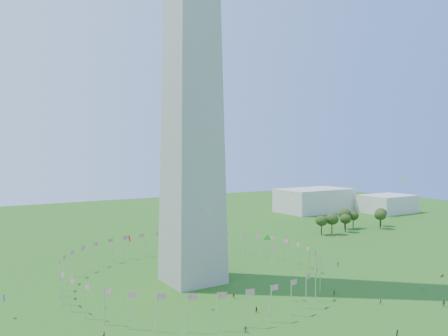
{
  "coord_description": "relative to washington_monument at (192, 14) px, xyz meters",
  "views": [
    {
      "loc": [
        -65.61,
        -71.91,
        41.06
      ],
      "look_at": [
        2.39,
        35.0,
        36.63
      ],
      "focal_mm": 35.0,
      "sensor_mm": 36.0,
      "label": 1
    }
  ],
  "objects": [
    {
      "name": "gov_building_east_b",
      "position": [
        190.0,
        70.0,
        -78.5
      ],
      "size": [
        35.0,
        25.0,
        12.0
      ],
      "primitive_type": "cube",
      "color": "beige",
      "rests_on": "ground"
    },
    {
      "name": "tree_line_east",
      "position": [
        114.45,
        35.25,
        -79.53
      ],
      "size": [
        53.37,
        16.1,
        10.86
      ],
      "color": "#344C19",
      "rests_on": "ground"
    },
    {
      "name": "kites_aloft",
      "position": [
        5.25,
        -26.21,
        -66.95
      ],
      "size": [
        111.5,
        72.05,
        30.45
      ],
      "color": "green",
      "rests_on": "ground"
    },
    {
      "name": "washington_monument",
      "position": [
        0.0,
        0.0,
        0.0
      ],
      "size": [
        16.8,
        16.8,
        169.0
      ],
      "primitive_type": null,
      "color": "#A7A395",
      "rests_on": "ground"
    },
    {
      "name": "flag_ring",
      "position": [
        -0.0,
        0.0,
        -80.0
      ],
      "size": [
        80.24,
        80.24,
        9.0
      ],
      "color": "silver",
      "rests_on": "ground"
    },
    {
      "name": "crowd",
      "position": [
        10.98,
        -53.32,
        -83.66
      ],
      "size": [
        93.43,
        79.8,
        1.93
      ],
      "color": "#262626",
      "rests_on": "ground"
    },
    {
      "name": "gov_building_east_a",
      "position": [
        150.0,
        100.0,
        -76.5
      ],
      "size": [
        50.0,
        30.0,
        16.0
      ],
      "primitive_type": "cube",
      "color": "beige",
      "rests_on": "ground"
    }
  ]
}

